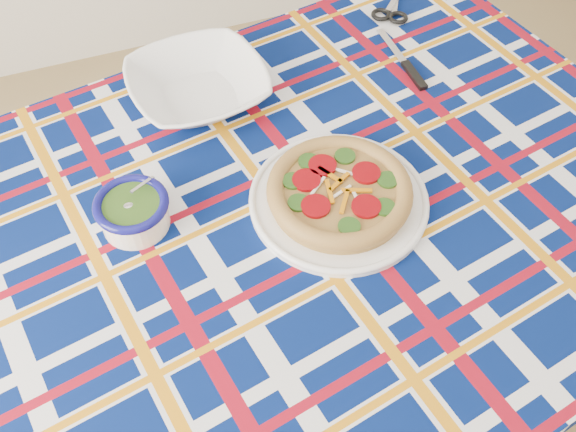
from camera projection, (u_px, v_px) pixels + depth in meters
name	position (u px, v px, depth m)	size (l,w,h in m)	color
dining_table	(251.00, 262.00, 1.23)	(1.90, 1.38, 0.81)	brown
tablecloth	(250.00, 254.00, 1.21)	(1.76, 1.11, 0.11)	#04144E
main_focaccia_plate	(339.00, 192.00, 1.18)	(0.35, 0.35, 0.07)	olive
pesto_bowl	(133.00, 210.00, 1.15)	(0.14, 0.14, 0.08)	#213F11
serving_bowl	(198.00, 87.00, 1.36)	(0.29, 0.29, 0.07)	white
table_knife	(393.00, 47.00, 1.49)	(0.25, 0.02, 0.01)	silver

